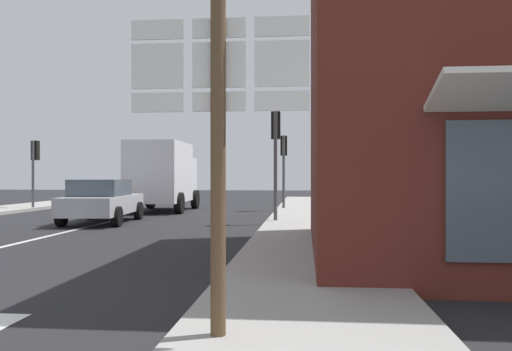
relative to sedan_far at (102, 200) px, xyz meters
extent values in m
plane|color=#232326|center=(0.09, -1.20, -0.76)|extent=(80.00, 80.00, 0.00)
cube|color=#9E9B96|center=(6.86, -3.20, -0.69)|extent=(2.64, 44.00, 0.14)
cube|color=silver|center=(0.09, -5.20, -0.75)|extent=(0.16, 12.00, 0.01)
cube|color=#B7BABF|center=(-0.01, 0.07, -0.14)|extent=(2.07, 4.32, 0.60)
cube|color=#47515B|center=(0.01, -0.18, 0.43)|extent=(1.71, 2.21, 0.55)
cylinder|color=black|center=(-0.98, 1.35, -0.44)|extent=(0.27, 0.65, 0.64)
cylinder|color=black|center=(0.76, 1.48, -0.44)|extent=(0.27, 0.65, 0.64)
cylinder|color=black|center=(-0.77, -1.34, -0.44)|extent=(0.27, 0.65, 0.64)
cylinder|color=black|center=(0.97, -1.21, -0.44)|extent=(0.27, 0.65, 0.64)
cube|color=silver|center=(0.46, 5.24, 0.99)|extent=(2.27, 3.74, 2.60)
cube|color=silver|center=(0.41, 7.74, 0.69)|extent=(2.11, 1.34, 2.00)
cube|color=#47515B|center=(0.41, 7.79, 1.49)|extent=(1.76, 0.13, 0.70)
cylinder|color=black|center=(-0.69, 7.67, -0.31)|extent=(0.30, 0.91, 0.90)
cylinder|color=black|center=(1.51, 7.71, -0.31)|extent=(0.30, 0.91, 0.90)
cylinder|color=black|center=(-0.62, 4.27, -0.31)|extent=(0.30, 0.91, 0.90)
cylinder|color=black|center=(1.58, 4.31, -0.31)|extent=(0.30, 0.91, 0.90)
cylinder|color=brown|center=(6.02, -12.07, 0.84)|extent=(0.14, 0.14, 3.20)
cube|color=white|center=(5.44, -12.02, 2.20)|extent=(0.50, 0.03, 0.18)
cube|color=black|center=(5.44, -12.00, 2.20)|extent=(0.43, 0.01, 0.13)
cube|color=white|center=(5.44, -12.02, 1.86)|extent=(0.50, 0.03, 0.42)
cube|color=black|center=(5.44, -12.00, 1.86)|extent=(0.43, 0.01, 0.32)
cube|color=white|center=(5.44, -12.02, 1.52)|extent=(0.50, 0.03, 0.18)
cube|color=black|center=(5.44, -12.00, 1.52)|extent=(0.43, 0.01, 0.13)
cube|color=white|center=(6.02, -12.02, 2.20)|extent=(0.50, 0.03, 0.18)
cube|color=black|center=(6.02, -12.00, 2.20)|extent=(0.43, 0.01, 0.13)
cube|color=white|center=(6.02, -12.02, 1.86)|extent=(0.50, 0.03, 0.42)
cube|color=black|center=(6.02, -12.00, 1.86)|extent=(0.43, 0.01, 0.32)
cube|color=white|center=(6.02, -12.02, 1.52)|extent=(0.50, 0.03, 0.18)
cube|color=black|center=(6.02, -12.00, 1.52)|extent=(0.43, 0.01, 0.13)
cube|color=white|center=(6.60, -12.02, 2.20)|extent=(0.50, 0.03, 0.18)
cube|color=black|center=(6.60, -12.00, 2.20)|extent=(0.43, 0.01, 0.13)
cube|color=white|center=(6.60, -12.02, 1.86)|extent=(0.50, 0.03, 0.42)
cube|color=black|center=(6.60, -12.00, 1.86)|extent=(0.43, 0.01, 0.32)
cube|color=white|center=(6.60, -12.02, 1.52)|extent=(0.50, 0.03, 0.18)
cube|color=black|center=(6.60, -12.00, 1.52)|extent=(0.43, 0.01, 0.13)
cylinder|color=#47474C|center=(5.84, 0.05, 1.09)|extent=(0.12, 0.12, 3.71)
cube|color=black|center=(5.84, 0.25, 2.50)|extent=(0.30, 0.28, 0.90)
sphere|color=#360303|center=(5.84, 0.39, 2.77)|extent=(0.18, 0.18, 0.18)
sphere|color=#3C2303|center=(5.84, 0.39, 2.49)|extent=(0.18, 0.18, 0.18)
sphere|color=#0CA526|center=(5.84, 0.39, 2.21)|extent=(0.18, 0.18, 0.18)
cylinder|color=#47474C|center=(-5.67, 5.81, 0.85)|extent=(0.12, 0.12, 3.22)
cube|color=black|center=(-5.67, 6.01, 2.01)|extent=(0.30, 0.28, 0.90)
sphere|color=#360303|center=(-5.67, 6.15, 2.28)|extent=(0.18, 0.18, 0.18)
sphere|color=#3C2303|center=(-5.67, 6.15, 2.00)|extent=(0.18, 0.18, 0.18)
sphere|color=#0CA526|center=(-5.67, 6.15, 1.72)|extent=(0.18, 0.18, 0.18)
cylinder|color=#47474C|center=(5.84, 6.47, 0.94)|extent=(0.12, 0.12, 3.41)
cube|color=black|center=(5.84, 6.67, 2.20)|extent=(0.30, 0.28, 0.90)
sphere|color=#360303|center=(5.84, 6.81, 2.47)|extent=(0.18, 0.18, 0.18)
sphere|color=#3C2303|center=(5.84, 6.81, 2.19)|extent=(0.18, 0.18, 0.18)
sphere|color=#0CA526|center=(5.84, 6.81, 1.91)|extent=(0.18, 0.18, 0.18)
camera|label=1|loc=(6.81, -16.70, 0.84)|focal=36.02mm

